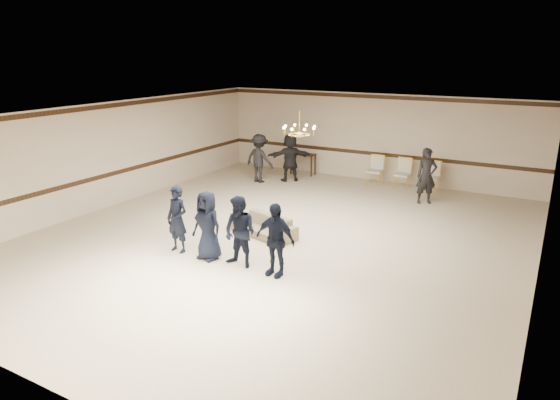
{
  "coord_description": "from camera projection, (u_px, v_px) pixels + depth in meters",
  "views": [
    {
      "loc": [
        6.03,
        -10.7,
        4.69
      ],
      "look_at": [
        0.26,
        -0.5,
        1.18
      ],
      "focal_mm": 32.17,
      "sensor_mm": 36.0,
      "label": 1
    }
  ],
  "objects": [
    {
      "name": "boy_b",
      "position": [
        207.0,
        226.0,
        11.54
      ],
      "size": [
        0.85,
        0.61,
        1.63
      ],
      "primitive_type": "imported",
      "rotation": [
        0.0,
        0.0,
        -0.12
      ],
      "color": "black",
      "rests_on": "floor"
    },
    {
      "name": "room",
      "position": [
        281.0,
        178.0,
        12.65
      ],
      "size": [
        12.01,
        14.01,
        3.21
      ],
      "color": "beige",
      "rests_on": "ground"
    },
    {
      "name": "crown_molding",
      "position": [
        376.0,
        97.0,
        18.05
      ],
      "size": [
        12.0,
        0.02,
        0.14
      ],
      "primitive_type": "cube",
      "color": "#311C0E",
      "rests_on": "wall_back"
    },
    {
      "name": "settee",
      "position": [
        264.0,
        226.0,
        13.15
      ],
      "size": [
        1.99,
        1.19,
        0.55
      ],
      "primitive_type": "imported",
      "rotation": [
        0.0,
        0.0,
        -0.26
      ],
      "color": "#807655",
      "rests_on": "floor"
    },
    {
      "name": "adult_left",
      "position": [
        259.0,
        158.0,
        18.35
      ],
      "size": [
        1.21,
        0.78,
        1.78
      ],
      "primitive_type": "imported",
      "rotation": [
        0.0,
        0.0,
        3.04
      ],
      "color": "black",
      "rests_on": "floor"
    },
    {
      "name": "chair_rail",
      "position": [
        373.0,
        153.0,
        18.65
      ],
      "size": [
        12.0,
        0.02,
        0.14
      ],
      "primitive_type": "cube",
      "color": "#311C0E",
      "rests_on": "wall_back"
    },
    {
      "name": "chandelier",
      "position": [
        299.0,
        122.0,
        13.12
      ],
      "size": [
        0.94,
        0.94,
        0.89
      ],
      "primitive_type": null,
      "color": "gold",
      "rests_on": "ceiling"
    },
    {
      "name": "boy_d",
      "position": [
        275.0,
        240.0,
        10.69
      ],
      "size": [
        0.98,
        0.46,
        1.63
      ],
      "primitive_type": "imported",
      "rotation": [
        0.0,
        0.0,
        -0.07
      ],
      "color": "black",
      "rests_on": "floor"
    },
    {
      "name": "adult_right",
      "position": [
        426.0,
        176.0,
        15.77
      ],
      "size": [
        0.78,
        0.71,
        1.78
      ],
      "primitive_type": "imported",
      "rotation": [
        0.0,
        0.0,
        0.57
      ],
      "color": "black",
      "rests_on": "floor"
    },
    {
      "name": "banquet_chair_left",
      "position": [
        375.0,
        171.0,
        17.99
      ],
      "size": [
        0.52,
        0.52,
        1.06
      ],
      "primitive_type": null,
      "rotation": [
        0.0,
        0.0,
        0.02
      ],
      "color": "beige",
      "rests_on": "floor"
    },
    {
      "name": "boy_c",
      "position": [
        240.0,
        232.0,
        11.12
      ],
      "size": [
        0.84,
        0.68,
        1.63
      ],
      "primitive_type": "imported",
      "rotation": [
        0.0,
        0.0,
        -0.08
      ],
      "color": "black",
      "rests_on": "floor"
    },
    {
      "name": "adult_mid",
      "position": [
        290.0,
        157.0,
        18.5
      ],
      "size": [
        1.59,
        1.48,
        1.78
      ],
      "primitive_type": "imported",
      "rotation": [
        0.0,
        0.0,
        3.86
      ],
      "color": "black",
      "rests_on": "floor"
    },
    {
      "name": "console_table",
      "position": [
        303.0,
        164.0,
        19.6
      ],
      "size": [
        1.01,
        0.44,
        0.84
      ],
      "primitive_type": "cube",
      "rotation": [
        0.0,
        0.0,
        -0.01
      ],
      "color": "#352011",
      "rests_on": "floor"
    },
    {
      "name": "banquet_chair_mid",
      "position": [
        402.0,
        174.0,
        17.52
      ],
      "size": [
        0.53,
        0.53,
        1.06
      ],
      "primitive_type": null,
      "rotation": [
        0.0,
        0.0,
        -0.03
      ],
      "color": "beige",
      "rests_on": "floor"
    },
    {
      "name": "banquet_chair_right",
      "position": [
        431.0,
        178.0,
        17.05
      ],
      "size": [
        0.52,
        0.52,
        1.06
      ],
      "primitive_type": null,
      "rotation": [
        0.0,
        0.0,
        0.01
      ],
      "color": "beige",
      "rests_on": "floor"
    },
    {
      "name": "boy_a",
      "position": [
        177.0,
        219.0,
        11.97
      ],
      "size": [
        0.62,
        0.43,
        1.63
      ],
      "primitive_type": "imported",
      "rotation": [
        0.0,
        0.0,
        -0.06
      ],
      "color": "black",
      "rests_on": "floor"
    }
  ]
}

